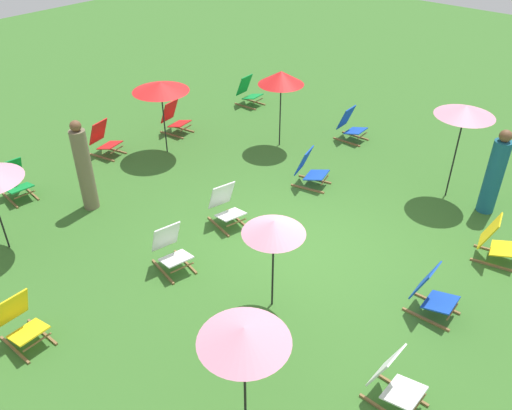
{
  "coord_description": "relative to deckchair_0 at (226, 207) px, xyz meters",
  "views": [
    {
      "loc": [
        -6.16,
        -4.12,
        5.91
      ],
      "look_at": [
        0.0,
        1.2,
        0.5
      ],
      "focal_mm": 36.66,
      "sensor_mm": 36.0,
      "label": 1
    }
  ],
  "objects": [
    {
      "name": "ground_plane",
      "position": [
        0.27,
        -1.73,
        -0.37
      ],
      "size": [
        40.0,
        40.0,
        0.0
      ],
      "primitive_type": "plane",
      "color": "#386B28"
    },
    {
      "name": "deckchair_0",
      "position": [
        0.0,
        0.0,
        0.0
      ],
      "size": [
        0.65,
        0.85,
        0.83
      ],
      "rotation": [
        0.0,
        0.0,
        -0.25
      ],
      "color": "olive",
      "rests_on": "ground"
    },
    {
      "name": "deckchair_1",
      "position": [
        -4.09,
        0.17,
        0.0
      ],
      "size": [
        0.5,
        0.77,
        0.83
      ],
      "rotation": [
        0.0,
        0.0,
        0.03
      ],
      "color": "olive",
      "rests_on": "ground"
    },
    {
      "name": "deckchair_2",
      "position": [
        0.33,
        -4.03,
        0.0
      ],
      "size": [
        0.51,
        0.78,
        0.83
      ],
      "rotation": [
        0.0,
        0.0,
        0.05
      ],
      "color": "olive",
      "rests_on": "ground"
    },
    {
      "name": "deckchair_3",
      "position": [
        2.27,
        -4.31,
        0.0
      ],
      "size": [
        0.64,
        0.85,
        0.83
      ],
      "rotation": [
        0.0,
        0.0,
        0.23
      ],
      "color": "olive",
      "rests_on": "ground"
    },
    {
      "name": "deckchair_4",
      "position": [
        0.17,
        4.13,
        0.0
      ],
      "size": [
        0.63,
        0.85,
        0.83
      ],
      "rotation": [
        0.0,
        0.0,
        0.22
      ],
      "color": "olive",
      "rests_on": "ground"
    },
    {
      "name": "deckchair_6",
      "position": [
        2.07,
        3.78,
        0.0
      ],
      "size": [
        0.59,
        0.82,
        0.83
      ],
      "rotation": [
        0.0,
        0.0,
        0.15
      ],
      "color": "olive",
      "rests_on": "ground"
    },
    {
      "name": "deckchair_7",
      "position": [
        2.21,
        -0.37,
        0.0
      ],
      "size": [
        0.65,
        0.85,
        0.83
      ],
      "rotation": [
        0.0,
        0.0,
        0.25
      ],
      "color": "olive",
      "rests_on": "ground"
    },
    {
      "name": "deckchair_8",
      "position": [
        -1.56,
        -0.19,
        0.0
      ],
      "size": [
        0.63,
        0.85,
        0.83
      ],
      "rotation": [
        0.0,
        0.0,
        -0.22
      ],
      "color": "olive",
      "rests_on": "ground"
    },
    {
      "name": "deckchair_10",
      "position": [
        -1.5,
        -4.37,
        0.0
      ],
      "size": [
        0.49,
        0.77,
        0.83
      ],
      "rotation": [
        0.0,
        0.0,
        -0.01
      ],
      "color": "olive",
      "rests_on": "ground"
    },
    {
      "name": "deckchair_12",
      "position": [
        4.68,
        3.57,
        0.0
      ],
      "size": [
        0.52,
        0.79,
        0.83
      ],
      "rotation": [
        0.0,
        0.0,
        0.06
      ],
      "color": "olive",
      "rests_on": "ground"
    },
    {
      "name": "deckchair_13",
      "position": [
        -2.15,
        3.94,
        0.0
      ],
      "size": [
        0.55,
        0.8,
        0.83
      ],
      "rotation": [
        0.0,
        0.0,
        -0.1
      ],
      "color": "olive",
      "rests_on": "ground"
    },
    {
      "name": "deckchair_14",
      "position": [
        4.66,
        0.16,
        0.0
      ],
      "size": [
        0.51,
        0.78,
        0.83
      ],
      "rotation": [
        0.0,
        0.0,
        0.04
      ],
      "color": "olive",
      "rests_on": "ground"
    },
    {
      "name": "umbrella_0",
      "position": [
        -1.15,
        -2.09,
        1.14
      ],
      "size": [
        0.94,
        0.94,
        1.62
      ],
      "color": "black",
      "rests_on": "ground"
    },
    {
      "name": "umbrella_1",
      "position": [
        3.26,
        1.29,
        1.34
      ],
      "size": [
        1.08,
        1.08,
        1.87
      ],
      "color": "black",
      "rests_on": "ground"
    },
    {
      "name": "umbrella_2",
      "position": [
        3.73,
        -2.81,
        1.54
      ],
      "size": [
        1.15,
        1.15,
        2.02
      ],
      "color": "black",
      "rests_on": "ground"
    },
    {
      "name": "umbrella_3",
      "position": [
        1.2,
        3.11,
        1.27
      ],
      "size": [
        1.3,
        1.3,
        1.75
      ],
      "color": "black",
      "rests_on": "ground"
    },
    {
      "name": "umbrella_5",
      "position": [
        -3.06,
        -3.23,
        1.31
      ],
      "size": [
        1.04,
        1.04,
        1.79
      ],
      "color": "black",
      "rests_on": "ground"
    },
    {
      "name": "person_0",
      "position": [
        3.71,
        -3.64,
        0.46
      ],
      "size": [
        0.47,
        0.47,
        1.76
      ],
      "rotation": [
        0.0,
        0.0,
        3.77
      ],
      "color": "#195972",
      "rests_on": "ground"
    },
    {
      "name": "person_1",
      "position": [
        -1.39,
        2.46,
        0.53
      ],
      "size": [
        0.35,
        0.35,
        1.9
      ],
      "rotation": [
        0.0,
        0.0,
        3.26
      ],
      "color": "#72664C",
      "rests_on": "ground"
    }
  ]
}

